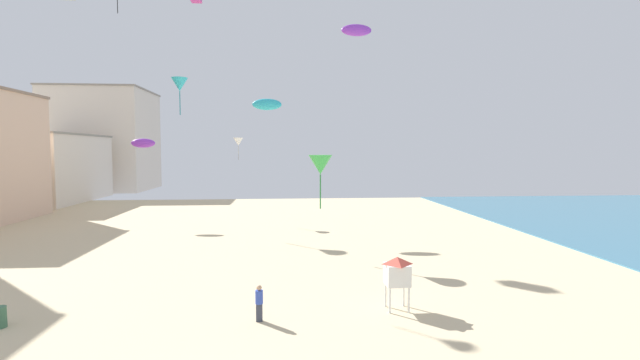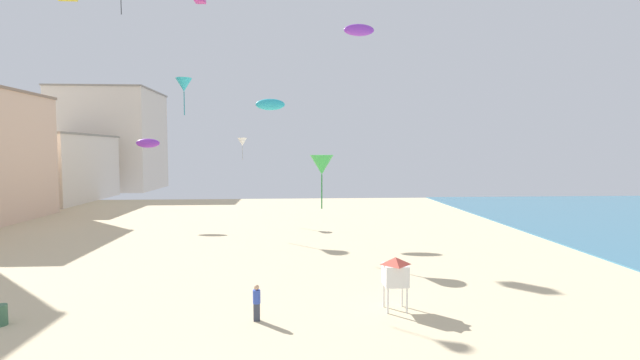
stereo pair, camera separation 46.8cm
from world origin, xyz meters
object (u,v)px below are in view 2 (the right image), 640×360
(kite_purple_parafoil_2, at_px, (359,30))
(kite_green_delta, at_px, (322,165))
(lifeguard_stand, at_px, (395,272))
(kite_cyan_parafoil, at_px, (270,105))
(kite_cyan_delta, at_px, (184,85))
(kite_purple_parafoil, at_px, (148,143))
(kite_white_delta, at_px, (242,142))
(beach_trash_bin, at_px, (0,315))
(kite_flyer, at_px, (257,301))

(kite_purple_parafoil_2, bearing_deg, kite_green_delta, -121.47)
(lifeguard_stand, height_order, kite_green_delta, kite_green_delta)
(lifeguard_stand, bearing_deg, kite_cyan_parafoil, 121.46)
(kite_cyan_parafoil, distance_m, kite_purple_parafoil_2, 11.22)
(lifeguard_stand, bearing_deg, kite_green_delta, 118.59)
(kite_purple_parafoil_2, bearing_deg, kite_cyan_delta, 149.01)
(kite_purple_parafoil, relative_size, kite_green_delta, 0.64)
(kite_purple_parafoil, height_order, kite_green_delta, kite_purple_parafoil)
(kite_purple_parafoil, height_order, kite_purple_parafoil_2, kite_purple_parafoil_2)
(kite_white_delta, bearing_deg, kite_cyan_delta, -155.23)
(beach_trash_bin, xyz_separation_m, kite_cyan_parafoil, (10.64, 23.70, 11.55))
(lifeguard_stand, relative_size, kite_cyan_delta, 0.68)
(beach_trash_bin, height_order, kite_cyan_parafoil, kite_cyan_parafoil)
(kite_white_delta, distance_m, kite_green_delta, 19.76)
(kite_purple_parafoil, relative_size, kite_cyan_delta, 0.65)
(kite_flyer, distance_m, beach_trash_bin, 11.09)
(kite_white_delta, xyz_separation_m, kite_green_delta, (7.52, -18.16, -1.98))
(beach_trash_bin, xyz_separation_m, kite_cyan_delta, (1.67, 27.49, 13.87))
(beach_trash_bin, xyz_separation_m, kite_purple_parafoil_2, (18.24, 17.54, 17.05))
(kite_white_delta, bearing_deg, kite_green_delta, -67.50)
(kite_cyan_delta, relative_size, kite_green_delta, 0.98)
(beach_trash_bin, bearing_deg, kite_white_delta, 76.42)
(kite_cyan_delta, relative_size, kite_purple_parafoil_2, 1.51)
(lifeguard_stand, distance_m, kite_cyan_parafoil, 25.99)
(beach_trash_bin, distance_m, kite_cyan_delta, 30.84)
(beach_trash_bin, height_order, kite_green_delta, kite_green_delta)
(kite_white_delta, height_order, kite_green_delta, kite_white_delta)
(beach_trash_bin, distance_m, kite_white_delta, 31.99)
(beach_trash_bin, distance_m, kite_cyan_parafoil, 28.43)
(kite_purple_parafoil, bearing_deg, beach_trash_bin, -85.09)
(lifeguard_stand, xyz_separation_m, beach_trash_bin, (-17.55, -0.79, -1.39))
(kite_cyan_delta, distance_m, kite_purple_parafoil_2, 19.58)
(kite_cyan_parafoil, xyz_separation_m, kite_cyan_delta, (-8.97, 3.79, 2.32))
(kite_flyer, relative_size, kite_green_delta, 0.43)
(kite_white_delta, relative_size, kite_purple_parafoil_2, 0.98)
(kite_purple_parafoil, height_order, kite_cyan_parafoil, kite_cyan_parafoil)
(kite_purple_parafoil_2, bearing_deg, kite_cyan_parafoil, 140.97)
(kite_purple_parafoil, height_order, kite_white_delta, kite_white_delta)
(kite_flyer, xyz_separation_m, kite_purple_parafoil_2, (7.16, 17.73, 16.58))
(beach_trash_bin, bearing_deg, kite_green_delta, 38.86)
(lifeguard_stand, height_order, beach_trash_bin, lifeguard_stand)
(kite_cyan_parafoil, bearing_deg, kite_white_delta, 117.88)
(kite_cyan_delta, bearing_deg, kite_white_delta, 24.77)
(kite_flyer, height_order, kite_cyan_parafoil, kite_cyan_parafoil)
(kite_purple_parafoil, distance_m, kite_cyan_delta, 7.34)
(lifeguard_stand, distance_m, kite_green_delta, 12.40)
(lifeguard_stand, distance_m, kite_purple_parafoil_2, 22.94)
(kite_cyan_parafoil, height_order, kite_purple_parafoil_2, kite_purple_parafoil_2)
(kite_green_delta, xyz_separation_m, kite_purple_parafoil_2, (3.44, 5.63, 10.92))
(beach_trash_bin, bearing_deg, kite_purple_parafoil_2, 43.89)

